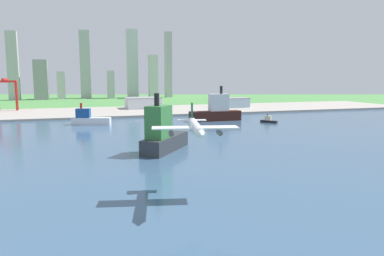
% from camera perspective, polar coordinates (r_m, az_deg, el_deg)
% --- Properties ---
extents(ground_plane, '(2400.00, 2400.00, 0.00)m').
position_cam_1_polar(ground_plane, '(322.09, -5.60, -0.65)').
color(ground_plane, '#4D8B47').
extents(water_bay, '(840.00, 360.00, 0.15)m').
position_cam_1_polar(water_bay, '(264.60, -2.77, -2.48)').
color(water_bay, '#385675').
rests_on(water_bay, ground).
extents(industrial_pier, '(840.00, 140.00, 2.50)m').
position_cam_1_polar(industrial_pier, '(507.84, -10.28, 2.55)').
color(industrial_pier, '#A49C92').
rests_on(industrial_pier, ground).
extents(airplane_landing, '(34.60, 38.97, 11.77)m').
position_cam_1_polar(airplane_landing, '(142.23, 0.55, 0.14)').
color(airplane_landing, white).
extents(ferry_boat, '(38.80, 19.55, 21.77)m').
position_cam_1_polar(ferry_boat, '(383.48, -15.62, 1.39)').
color(ferry_boat, white).
rests_on(ferry_boat, water_bay).
extents(cargo_ship, '(57.20, 13.40, 37.68)m').
position_cam_1_polar(cargo_ship, '(402.95, 3.80, 2.63)').
color(cargo_ship, '#381914').
rests_on(cargo_ship, water_bay).
extents(container_barge, '(40.33, 46.76, 37.79)m').
position_cam_1_polar(container_barge, '(236.46, -4.52, -1.06)').
color(container_barge, '#2D3338').
rests_on(container_barge, water_bay).
extents(tugboat_small, '(13.49, 17.04, 9.22)m').
position_cam_1_polar(tugboat_small, '(393.10, 11.75, 1.18)').
color(tugboat_small, black).
rests_on(tugboat_small, water_bay).
extents(port_crane_red, '(25.47, 36.14, 43.15)m').
position_cam_1_polar(port_crane_red, '(555.01, -26.75, 5.59)').
color(port_crane_red, red).
rests_on(port_crane_red, industrial_pier).
extents(warehouse_main, '(48.67, 40.05, 15.51)m').
position_cam_1_polar(warehouse_main, '(540.88, -7.60, 3.89)').
color(warehouse_main, silver).
rests_on(warehouse_main, industrial_pier).
extents(warehouse_annex, '(47.78, 29.73, 14.23)m').
position_cam_1_polar(warehouse_annex, '(555.67, 6.14, 3.96)').
color(warehouse_annex, '#99BCD1').
rests_on(warehouse_annex, industrial_pier).
extents(distant_skyline, '(345.87, 66.37, 153.41)m').
position_cam_1_polar(distant_skyline, '(844.89, -15.11, 8.57)').
color(distant_skyline, '#AAAEAF').
rests_on(distant_skyline, ground).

